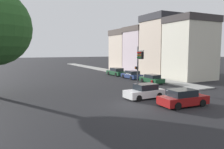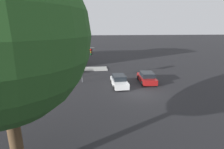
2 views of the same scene
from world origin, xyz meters
name	(u,v)px [view 1 (image 1 of 2)]	position (x,y,z in m)	size (l,w,h in m)	color
ground_plane	(132,106)	(0.00, 0.00, 0.00)	(300.00, 300.00, 0.00)	black
sidewalk_strip	(105,70)	(12.74, 32.84, 0.07)	(2.90, 60.00, 0.14)	#9E9E99
rowhouse_backdrop	(154,48)	(17.87, 20.47, 5.32)	(7.71, 27.06, 11.57)	beige
traffic_signal	(139,59)	(4.93, 6.35, 3.82)	(0.64, 2.02, 5.32)	#515456
crossing_car_0	(183,98)	(3.94, -1.92, 0.69)	(4.38, 2.17, 1.47)	maroon
crossing_car_1	(145,92)	(2.78, 2.13, 0.69)	(4.12, 1.98, 1.47)	silver
parked_car_0	(152,79)	(9.95, 10.43, 0.61)	(1.87, 4.07, 1.28)	#194728
parked_car_1	(132,75)	(9.99, 16.14, 0.65)	(2.06, 4.41, 1.39)	navy
parked_car_2	(116,72)	(9.93, 21.75, 0.70)	(2.16, 4.84, 1.49)	#194728
fire_hydrant	(152,83)	(7.72, 7.47, 0.49)	(0.22, 0.22, 0.92)	red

